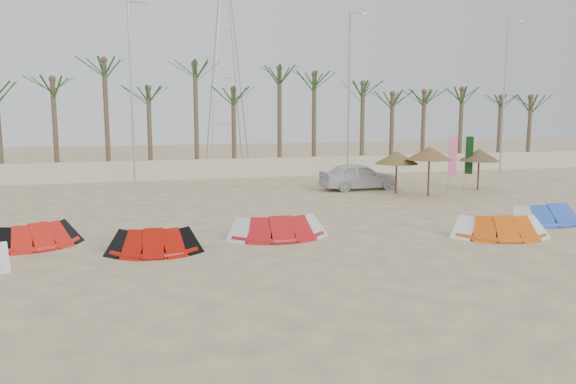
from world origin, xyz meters
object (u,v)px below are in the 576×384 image
object	(u,v)px
parasol_left	(397,158)
car	(359,176)
kite_red_mid	(154,239)
parasol_right	(479,155)
parasol_mid	(429,153)
kite_orange	(496,225)
kite_blue	(544,212)
kite_red_left	(39,234)
kite_red_right	(276,225)

from	to	relation	value
parasol_left	car	distance (m)	2.77
car	parasol_left	bearing A→B (deg)	-150.36
kite_red_mid	parasol_right	xyz separation A→B (m)	(18.51, 9.75, 1.61)
parasol_mid	car	xyz separation A→B (m)	(-2.65, 3.33, -1.52)
kite_orange	kite_blue	distance (m)	3.93
parasol_left	parasol_mid	size ratio (longest dim) A/B	0.91
kite_red_mid	parasol_mid	size ratio (longest dim) A/B	1.14
kite_orange	kite_blue	xyz separation A→B (m)	(3.51, 1.76, 0.00)
kite_red_mid	kite_red_left	bearing A→B (deg)	152.69
parasol_mid	car	size ratio (longest dim) A/B	0.58
kite_red_right	kite_orange	xyz separation A→B (m)	(7.76, -2.03, -0.00)
parasol_right	kite_red_mid	bearing A→B (deg)	-152.23
parasol_left	parasol_right	size ratio (longest dim) A/B	1.01
kite_red_left	kite_red_right	bearing A→B (deg)	-5.66
kite_red_right	kite_blue	xyz separation A→B (m)	(11.28, -0.27, -0.00)
kite_red_right	kite_orange	world-z (taller)	same
parasol_mid	car	bearing A→B (deg)	128.50
kite_red_mid	kite_blue	world-z (taller)	same
kite_red_mid	kite_red_right	size ratio (longest dim) A/B	0.86
kite_orange	parasol_mid	xyz separation A→B (m)	(2.46, 9.36, 1.88)
kite_blue	parasol_left	bearing A→B (deg)	104.82
kite_orange	parasol_mid	distance (m)	9.85
kite_red_mid	kite_blue	size ratio (longest dim) A/B	0.85
kite_blue	kite_orange	bearing A→B (deg)	-153.45
parasol_left	parasol_right	distance (m)	5.19
kite_red_right	kite_blue	distance (m)	11.28
parasol_right	car	distance (m)	6.98
kite_blue	parasol_right	world-z (taller)	parasol_right
kite_red_right	parasol_mid	world-z (taller)	parasol_mid
kite_orange	parasol_right	distance (m)	12.52
kite_red_left	kite_blue	xyz separation A→B (m)	(19.39, -1.08, 0.00)
kite_red_left	parasol_right	world-z (taller)	parasol_right
kite_red_left	kite_red_right	world-z (taller)	same
kite_red_left	parasol_mid	size ratio (longest dim) A/B	1.26
kite_red_mid	parasol_right	distance (m)	20.98
kite_red_left	kite_blue	bearing A→B (deg)	-3.18
kite_red_left	parasol_right	distance (m)	23.63
kite_blue	parasol_mid	distance (m)	7.90
kite_red_left	kite_red_right	size ratio (longest dim) A/B	0.95
kite_red_mid	parasol_mid	bearing A→B (deg)	30.05
kite_red_right	parasol_left	xyz separation A→B (m)	(8.94, 8.57, 1.58)
kite_red_right	parasol_left	bearing A→B (deg)	43.80
kite_red_left	kite_orange	xyz separation A→B (m)	(15.87, -2.83, 0.00)
parasol_mid	car	distance (m)	4.52
kite_blue	parasol_right	size ratio (longest dim) A/B	1.49
parasol_left	kite_blue	bearing A→B (deg)	-75.18
kite_red_left	kite_orange	size ratio (longest dim) A/B	0.92
parasol_left	parasol_right	bearing A→B (deg)	0.58
kite_red_right	kite_blue	size ratio (longest dim) A/B	0.98
parasol_right	kite_orange	bearing A→B (deg)	-120.86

